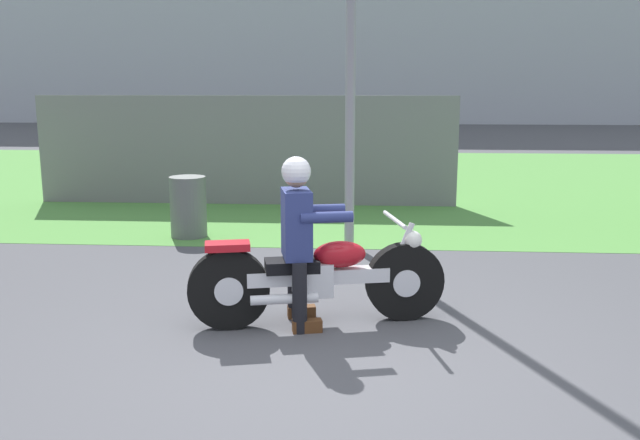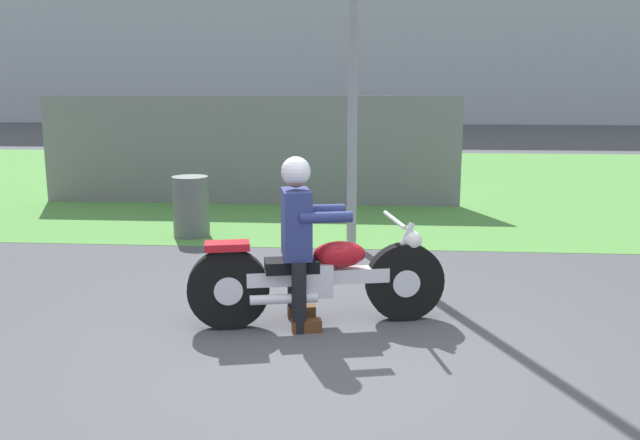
{
  "view_description": "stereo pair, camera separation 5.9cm",
  "coord_description": "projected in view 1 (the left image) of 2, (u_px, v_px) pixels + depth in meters",
  "views": [
    {
      "loc": [
        0.26,
        -4.53,
        1.98
      ],
      "look_at": [
        -0.13,
        1.09,
        0.85
      ],
      "focal_mm": 38.15,
      "sensor_mm": 36.0,
      "label": 1
    },
    {
      "loc": [
        0.32,
        -4.53,
        1.98
      ],
      "look_at": [
        -0.13,
        1.09,
        0.85
      ],
      "focal_mm": 38.15,
      "sensor_mm": 36.0,
      "label": 2
    }
  ],
  "objects": [
    {
      "name": "stadium_facade",
      "position": [
        345.0,
        4.0,
        37.02
      ],
      "size": [
        55.54,
        8.0,
        12.5
      ],
      "primitive_type": "cube",
      "color": "#B2B7C1",
      "rests_on": "ground"
    },
    {
      "name": "motorcycle_lead",
      "position": [
        319.0,
        277.0,
        5.65
      ],
      "size": [
        2.13,
        0.77,
        0.89
      ],
      "rotation": [
        0.0,
        0.0,
        0.22
      ],
      "color": "black",
      "rests_on": "ground"
    },
    {
      "name": "trash_can",
      "position": [
        188.0,
        207.0,
        8.91
      ],
      "size": [
        0.47,
        0.47,
        0.8
      ],
      "primitive_type": "cylinder",
      "color": "#595E5B",
      "rests_on": "ground"
    },
    {
      "name": "grass_verge",
      "position": [
        354.0,
        181.0,
        14.17
      ],
      "size": [
        60.0,
        12.0,
        0.01
      ],
      "primitive_type": "cube",
      "color": "#549342",
      "rests_on": "ground"
    },
    {
      "name": "rider_lead",
      "position": [
        299.0,
        228.0,
        5.54
      ],
      "size": [
        0.62,
        0.54,
        1.41
      ],
      "rotation": [
        0.0,
        0.0,
        0.22
      ],
      "color": "black",
      "rests_on": "ground"
    },
    {
      "name": "fence_segment",
      "position": [
        245.0,
        150.0,
        11.25
      ],
      "size": [
        7.0,
        0.06,
        1.8
      ],
      "primitive_type": "cube",
      "color": "slate",
      "rests_on": "ground"
    },
    {
      "name": "ground",
      "position": [
        327.0,
        367.0,
        4.84
      ],
      "size": [
        120.0,
        120.0,
        0.0
      ],
      "primitive_type": "plane",
      "color": "#4C4C51"
    }
  ]
}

